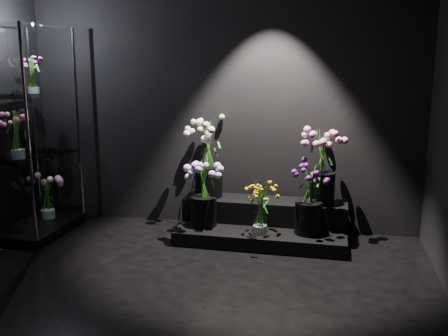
% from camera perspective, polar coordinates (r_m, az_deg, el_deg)
% --- Properties ---
extents(floor, '(4.00, 4.00, 0.00)m').
position_cam_1_polar(floor, '(3.55, -7.99, -16.31)').
color(floor, black).
rests_on(floor, ground).
extents(wall_back, '(4.00, 0.00, 4.00)m').
position_cam_1_polar(wall_back, '(5.05, -0.48, 8.88)').
color(wall_back, black).
rests_on(wall_back, floor).
extents(display_riser, '(1.59, 0.71, 0.35)m').
position_cam_1_polar(display_riser, '(4.89, 4.48, -6.26)').
color(display_riser, black).
rests_on(display_riser, floor).
extents(display_case, '(0.55, 0.91, 2.01)m').
position_cam_1_polar(display_case, '(5.15, -21.12, 3.73)').
color(display_case, black).
rests_on(display_case, floor).
extents(bouquet_orange_bells, '(0.27, 0.27, 0.49)m').
position_cam_1_polar(bouquet_orange_bells, '(4.57, 4.16, -4.45)').
color(bouquet_orange_bells, white).
rests_on(bouquet_orange_bells, display_riser).
extents(bouquet_lilac, '(0.43, 0.43, 0.63)m').
position_cam_1_polar(bouquet_lilac, '(4.74, -2.34, -2.46)').
color(bouquet_lilac, black).
rests_on(bouquet_lilac, display_riser).
extents(bouquet_purple, '(0.32, 0.32, 0.64)m').
position_cam_1_polar(bouquet_purple, '(4.59, 9.68, -3.27)').
color(bouquet_purple, black).
rests_on(bouquet_purple, display_riser).
extents(bouquet_cream_roses, '(0.49, 0.49, 0.77)m').
position_cam_1_polar(bouquet_cream_roses, '(4.94, -1.78, 1.63)').
color(bouquet_cream_roses, black).
rests_on(bouquet_cream_roses, display_riser).
extents(bouquet_pink_roses, '(0.41, 0.41, 0.70)m').
position_cam_1_polar(bouquet_pink_roses, '(4.77, 11.09, 0.48)').
color(bouquet_pink_roses, black).
rests_on(bouquet_pink_roses, display_riser).
extents(bouquet_case_pink, '(0.36, 0.36, 0.45)m').
position_cam_1_polar(bouquet_case_pink, '(5.05, -22.63, 3.66)').
color(bouquet_case_pink, white).
rests_on(bouquet_case_pink, display_case).
extents(bouquet_case_magenta, '(0.23, 0.23, 0.36)m').
position_cam_1_polar(bouquet_case_magenta, '(5.22, -21.08, 9.96)').
color(bouquet_case_magenta, white).
rests_on(bouquet_case_magenta, display_case).
extents(bouquet_case_base_pink, '(0.33, 0.33, 0.44)m').
position_cam_1_polar(bouquet_case_base_pink, '(5.44, -19.59, -3.03)').
color(bouquet_case_base_pink, white).
rests_on(bouquet_case_base_pink, display_case).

